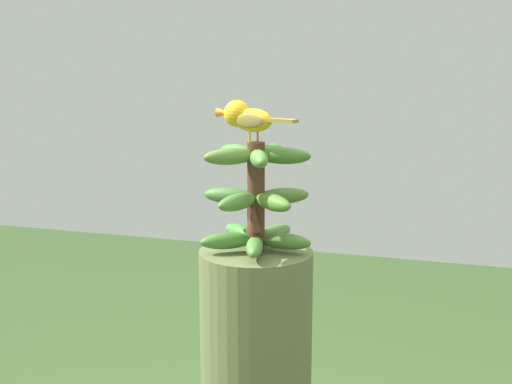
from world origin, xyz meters
The scene contains 2 objects.
banana_bunch centered at (0.00, 0.00, 1.29)m, with size 0.26×0.26×0.25m.
perched_bird centered at (-0.03, 0.01, 1.47)m, with size 0.21×0.09×0.09m.
Camera 1 is at (0.43, -1.38, 1.58)m, focal length 45.37 mm.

